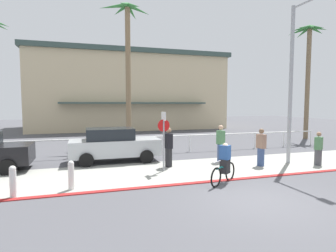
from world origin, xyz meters
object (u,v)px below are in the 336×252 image
stop_sign_bike_lane (164,133)px  streetlight_curb (295,75)px  bollard_2 (13,181)px  pedestrian_0 (221,145)px  bollard_0 (71,175)px  pedestrian_3 (169,149)px  cyclist_teal_0 (224,164)px  palm_tree_2 (127,47)px  pedestrian_2 (318,150)px  pedestrian_1 (261,149)px  car_silver_1 (114,144)px  palm_tree_3 (308,55)px

stop_sign_bike_lane → streetlight_curb: size_ratio=0.34×
bollard_2 → pedestrian_0: bearing=18.3°
bollard_0 → pedestrian_3: (4.14, 2.26, 0.33)m
stop_sign_bike_lane → bollard_0: (-3.69, -1.54, -1.16)m
bollard_2 → cyclist_teal_0: 7.04m
palm_tree_2 → stop_sign_bike_lane: bearing=-88.7°
cyclist_teal_0 → pedestrian_2: size_ratio=0.96×
stop_sign_bike_lane → pedestrian_1: size_ratio=1.45×
stop_sign_bike_lane → bollard_2: stop_sign_bike_lane is taller
streetlight_curb → car_silver_1: size_ratio=1.70×
pedestrian_3 → car_silver_1: bearing=138.8°
streetlight_curb → pedestrian_0: bearing=154.4°
bollard_0 → car_silver_1: (1.88, 4.24, 0.35)m
streetlight_curb → palm_tree_3: palm_tree_3 is taller
streetlight_curb → pedestrian_0: streetlight_curb is taller
palm_tree_3 → cyclist_teal_0: (-12.81, -9.65, -6.24)m
pedestrian_0 → streetlight_curb: bearing=-25.6°
pedestrian_1 → bollard_2: bearing=-171.8°
car_silver_1 → streetlight_curb: bearing=-21.0°
palm_tree_3 → pedestrian_3: (-14.00, -6.62, -6.08)m
streetlight_curb → cyclist_teal_0: bearing=-157.9°
stop_sign_bike_lane → streetlight_curb: (6.31, -0.42, 2.60)m
stop_sign_bike_lane → bollard_2: size_ratio=2.56×
bollard_2 → pedestrian_3: 6.36m
palm_tree_3 → pedestrian_2: size_ratio=5.84×
cyclist_teal_0 → pedestrian_3: pedestrian_3 is taller
stop_sign_bike_lane → cyclist_teal_0: 3.00m
pedestrian_3 → streetlight_curb: bearing=-11.0°
stop_sign_bike_lane → streetlight_curb: bearing=-3.8°
palm_tree_2 → pedestrian_1: 11.59m
bollard_2 → pedestrian_2: size_ratio=0.63×
pedestrian_0 → palm_tree_3: bearing=29.4°
car_silver_1 → stop_sign_bike_lane: bearing=-56.1°
bollard_2 → palm_tree_3: (19.83, 9.16, 6.42)m
bollard_2 → cyclist_teal_0: cyclist_teal_0 is taller
bollard_2 → pedestrian_2: (12.64, 0.77, 0.21)m
bollard_0 → streetlight_curb: 10.75m
palm_tree_2 → car_silver_1: 8.35m
bollard_0 → pedestrian_1: size_ratio=0.57×
bollard_2 → cyclist_teal_0: size_ratio=0.65×
streetlight_curb → pedestrian_2: size_ratio=4.71×
bollard_0 → pedestrian_1: (8.29, 1.16, 0.30)m
pedestrian_0 → stop_sign_bike_lane: bearing=-162.2°
palm_tree_2 → pedestrian_2: palm_tree_2 is taller
pedestrian_1 → palm_tree_3: bearing=38.1°
streetlight_curb → pedestrian_1: size_ratio=4.26×
pedestrian_1 → pedestrian_2: pedestrian_1 is taller
bollard_0 → cyclist_teal_0: size_ratio=0.65×
bollard_2 → pedestrian_1: (9.97, 1.44, 0.30)m
bollard_0 → bollard_2: same height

